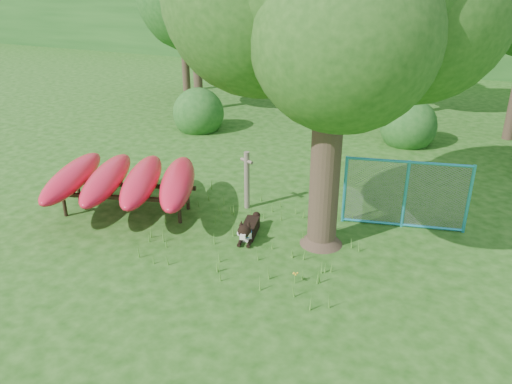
% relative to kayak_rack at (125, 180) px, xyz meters
% --- Properties ---
extents(ground, '(80.00, 80.00, 0.00)m').
position_rel_kayak_rack_xyz_m(ground, '(2.97, -0.94, -0.82)').
color(ground, '#17440D').
rests_on(ground, ground).
extents(wooden_post, '(0.37, 0.22, 1.39)m').
position_rel_kayak_rack_xyz_m(wooden_post, '(2.39, 1.42, -0.09)').
color(wooden_post, '#655C4B').
rests_on(wooden_post, ground).
extents(kayak_rack, '(4.32, 3.87, 1.08)m').
position_rel_kayak_rack_xyz_m(kayak_rack, '(0.00, 0.00, 0.00)').
color(kayak_rack, black).
rests_on(kayak_rack, ground).
extents(husky_dog, '(0.50, 1.21, 0.54)m').
position_rel_kayak_rack_xyz_m(husky_dog, '(3.07, 0.09, -0.63)').
color(husky_dog, black).
rests_on(husky_dog, ground).
extents(fence_section, '(2.58, 0.66, 2.56)m').
position_rel_kayak_rack_xyz_m(fence_section, '(5.90, 1.98, -0.05)').
color(fence_section, '#2AA0C6').
rests_on(fence_section, ground).
extents(wildflower_clump, '(0.11, 0.09, 0.23)m').
position_rel_kayak_rack_xyz_m(wildflower_clump, '(4.57, -1.09, -0.64)').
color(wildflower_clump, '#508C2E').
rests_on(wildflower_clump, ground).
extents(bg_tree_c, '(4.00, 4.00, 6.12)m').
position_rel_kayak_rack_xyz_m(bg_tree_c, '(4.47, 12.06, 3.28)').
color(bg_tree_c, '#38291E').
rests_on(bg_tree_c, ground).
extents(bg_tree_f, '(3.60, 3.60, 5.55)m').
position_rel_kayak_rack_xyz_m(bg_tree_f, '(-6.03, 12.06, 2.91)').
color(bg_tree_f, '#38291E').
rests_on(bg_tree_f, ground).
extents(shrub_left, '(1.80, 1.80, 1.80)m').
position_rel_kayak_rack_xyz_m(shrub_left, '(-2.03, 6.56, -0.82)').
color(shrub_left, '#1C511A').
rests_on(shrub_left, ground).
extents(shrub_mid, '(1.80, 1.80, 1.80)m').
position_rel_kayak_rack_xyz_m(shrub_mid, '(4.97, 8.06, -0.82)').
color(shrub_mid, '#1C511A').
rests_on(shrub_mid, ground).
extents(wooded_hillside, '(80.00, 12.00, 6.00)m').
position_rel_kayak_rack_xyz_m(wooded_hillside, '(2.97, 27.06, 2.18)').
color(wooded_hillside, '#1C511A').
rests_on(wooded_hillside, ground).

